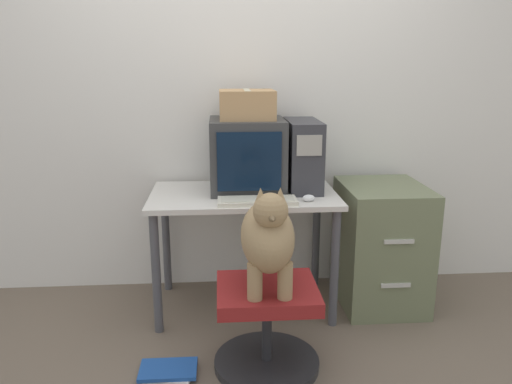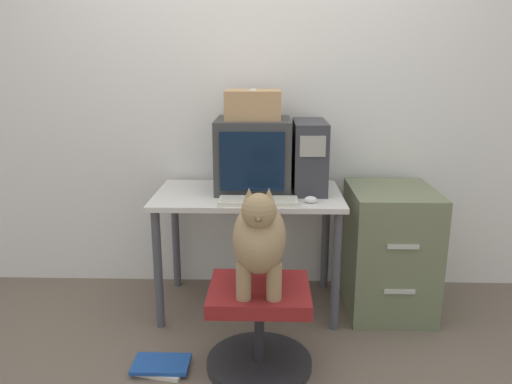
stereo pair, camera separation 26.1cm
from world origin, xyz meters
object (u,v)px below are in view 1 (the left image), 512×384
at_px(filing_cabinet, 381,245).
at_px(office_chair, 267,324).
at_px(dog, 268,235).
at_px(cardboard_box, 247,105).
at_px(pc_tower, 303,155).
at_px(keyboard, 257,201).
at_px(crt_monitor, 247,155).
at_px(book_stack_floor, 169,371).

bearing_deg(filing_cabinet, office_chair, -139.79).
bearing_deg(dog, office_chair, 90.00).
bearing_deg(cardboard_box, office_chair, -85.96).
height_order(pc_tower, cardboard_box, cardboard_box).
bearing_deg(keyboard, pc_tower, 46.31).
relative_size(pc_tower, dog, 0.83).
distance_m(pc_tower, office_chair, 1.07).
bearing_deg(pc_tower, dog, -110.54).
xyz_separation_m(pc_tower, keyboard, (-0.30, -0.31, -0.20)).
relative_size(crt_monitor, cardboard_box, 1.38).
height_order(pc_tower, book_stack_floor, pc_tower).
relative_size(keyboard, cardboard_box, 1.36).
distance_m(office_chair, cardboard_box, 1.26).
bearing_deg(book_stack_floor, pc_tower, 45.50).
xyz_separation_m(keyboard, filing_cabinet, (0.79, 0.23, -0.37)).
bearing_deg(pc_tower, cardboard_box, 179.51).
relative_size(office_chair, dog, 1.01).
bearing_deg(filing_cabinet, cardboard_box, 173.84).
xyz_separation_m(filing_cabinet, book_stack_floor, (-1.26, -0.70, -0.36)).
bearing_deg(crt_monitor, cardboard_box, 90.00).
height_order(office_chair, cardboard_box, cardboard_box).
relative_size(office_chair, filing_cabinet, 0.69).
bearing_deg(office_chair, dog, -90.00).
height_order(cardboard_box, book_stack_floor, cardboard_box).
bearing_deg(crt_monitor, dog, -86.02).
height_order(filing_cabinet, book_stack_floor, filing_cabinet).
distance_m(office_chair, dog, 0.47).
height_order(keyboard, dog, dog).
distance_m(filing_cabinet, cardboard_box, 1.20).
height_order(filing_cabinet, cardboard_box, cardboard_box).
relative_size(office_chair, cardboard_box, 1.65).
distance_m(pc_tower, dog, 0.84).
bearing_deg(cardboard_box, keyboard, -83.23).
relative_size(pc_tower, keyboard, 1.00).
distance_m(crt_monitor, office_chair, 1.03).
relative_size(crt_monitor, dog, 0.84).
height_order(pc_tower, filing_cabinet, pc_tower).
bearing_deg(crt_monitor, keyboard, -83.15).
xyz_separation_m(dog, filing_cabinet, (0.78, 0.67, -0.32)).
bearing_deg(crt_monitor, book_stack_floor, -118.94).
bearing_deg(keyboard, office_chair, -87.97).
distance_m(pc_tower, book_stack_floor, 1.43).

